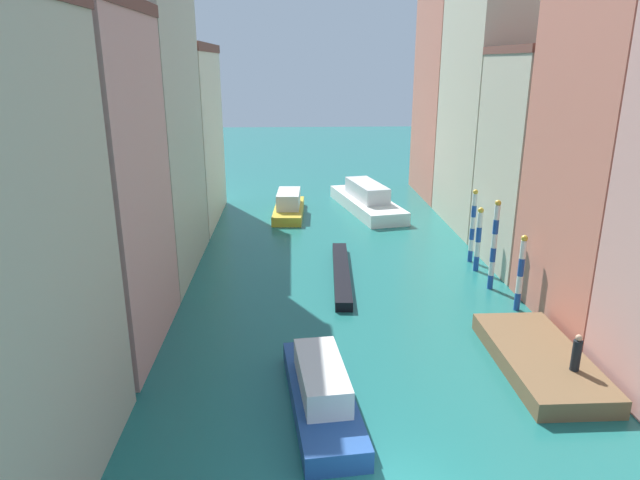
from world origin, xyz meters
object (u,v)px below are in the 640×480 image
mooring_pole_0 (521,272)px  motorboat_1 (322,391)px  person_on_dock (576,354)px  gondola_black (341,273)px  waterfront_dock (540,359)px  motorboat_0 (289,206)px  mooring_pole_1 (494,244)px  mooring_pole_2 (478,239)px  vaporetto_white (367,200)px  mooring_pole_3 (473,225)px

mooring_pole_0 → motorboat_1: size_ratio=0.53×
person_on_dock → gondola_black: bearing=123.3°
waterfront_dock → gondola_black: bearing=124.5°
waterfront_dock → motorboat_0: size_ratio=1.00×
waterfront_dock → mooring_pole_0: 6.21m
mooring_pole_1 → motorboat_1: mooring_pole_1 is taller
waterfront_dock → mooring_pole_0: size_ratio=1.85×
mooring_pole_2 → motorboat_1: bearing=-126.4°
waterfront_dock → person_on_dock: size_ratio=4.94×
mooring_pole_0 → motorboat_1: 13.64m
gondola_black → mooring_pole_0: bearing=-30.3°
vaporetto_white → person_on_dock: bearing=-80.9°
mooring_pole_0 → mooring_pole_3: 7.57m
waterfront_dock → person_on_dock: 2.02m
motorboat_1 → mooring_pole_0: bearing=37.6°
person_on_dock → vaporetto_white: bearing=99.1°
motorboat_0 → mooring_pole_2: bearing=-49.9°
mooring_pole_1 → mooring_pole_3: size_ratio=1.09×
motorboat_1 → person_on_dock: bearing=5.1°
mooring_pole_3 → vaporetto_white: mooring_pole_3 is taller
mooring_pole_3 → motorboat_0: mooring_pole_3 is taller
mooring_pole_1 → vaporetto_white: size_ratio=0.44×
mooring_pole_2 → gondola_black: size_ratio=0.40×
mooring_pole_2 → gondola_black: mooring_pole_2 is taller
person_on_dock → mooring_pole_1: 10.39m
person_on_dock → vaporetto_white: (-4.60, 28.65, -0.60)m
mooring_pole_1 → mooring_pole_3: bearing=86.9°
mooring_pole_0 → mooring_pole_2: size_ratio=1.01×
mooring_pole_1 → vaporetto_white: 19.03m
waterfront_dock → motorboat_1: (-9.46, -2.45, 0.34)m
person_on_dock → mooring_pole_3: 14.97m
mooring_pole_3 → vaporetto_white: size_ratio=0.40×
vaporetto_white → mooring_pole_2: bearing=-72.3°
vaporetto_white → motorboat_0: 7.00m
mooring_pole_3 → mooring_pole_1: bearing=-93.1°
mooring_pole_0 → motorboat_1: bearing=-142.4°
mooring_pole_0 → motorboat_0: size_ratio=0.54×
gondola_black → motorboat_0: 15.08m
motorboat_1 → gondola_black: bearing=81.9°
motorboat_0 → waterfront_dock: bearing=-67.3°
person_on_dock → mooring_pole_2: 13.28m
mooring_pole_2 → motorboat_0: mooring_pole_2 is taller
person_on_dock → mooring_pole_3: bearing=88.3°
mooring_pole_0 → mooring_pole_3: bearing=91.3°
person_on_dock → gondola_black: (-8.22, 12.52, -1.23)m
vaporetto_white → waterfront_dock: bearing=-81.8°
vaporetto_white → mooring_pole_0: bearing=-76.2°
motorboat_0 → mooring_pole_3: bearing=-46.0°
motorboat_0 → motorboat_1: (1.32, -28.15, -0.09)m
person_on_dock → motorboat_1: size_ratio=0.20×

